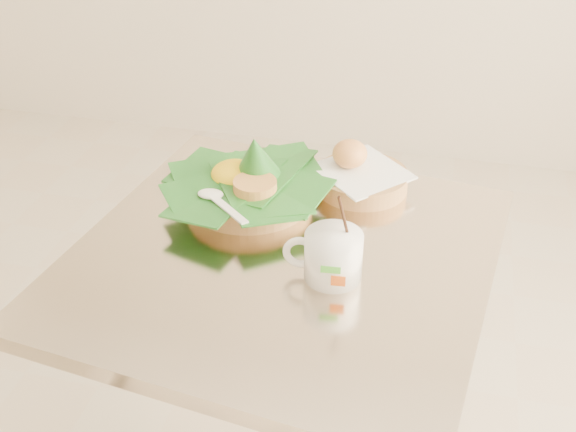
% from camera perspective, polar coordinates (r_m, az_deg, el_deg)
% --- Properties ---
extents(cafe_table, '(0.79, 0.79, 0.75)m').
position_cam_1_polar(cafe_table, '(1.39, -0.41, -10.31)').
color(cafe_table, gray).
rests_on(cafe_table, floor).
extents(rice_basket, '(0.30, 0.31, 0.15)m').
position_cam_1_polar(rice_basket, '(1.37, -3.12, 2.70)').
color(rice_basket, tan).
rests_on(rice_basket, cafe_table).
extents(bread_basket, '(0.22, 0.22, 0.09)m').
position_cam_1_polar(bread_basket, '(1.42, 5.68, 3.23)').
color(bread_basket, tan).
rests_on(bread_basket, cafe_table).
extents(coffee_mug, '(0.13, 0.10, 0.16)m').
position_cam_1_polar(coffee_mug, '(1.17, 3.47, -3.07)').
color(coffee_mug, white).
rests_on(coffee_mug, cafe_table).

